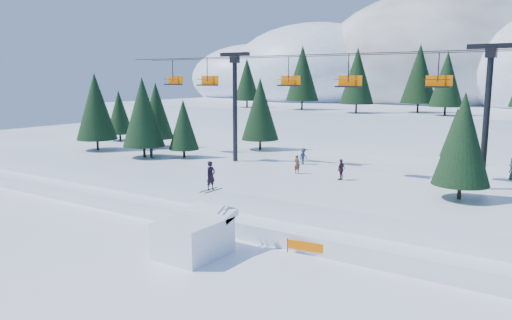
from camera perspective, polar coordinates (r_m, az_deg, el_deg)
The scene contains 10 objects.
ground at distance 29.75m, azimuth -8.90°, elevation -11.27°, with size 160.00×160.00×0.00m, color white.
mid_shelf at distance 43.79m, azimuth 7.21°, elevation -2.81°, with size 70.00×22.00×2.50m, color white.
berm at distance 35.55m, azimuth -0.11°, elevation -6.77°, with size 70.00×6.00×1.10m, color white.
mountain_ridge at distance 96.77m, azimuth 19.55°, elevation 8.37°, with size 119.00×60.19×26.46m.
jump_kicker at distance 30.11m, azimuth -7.02°, elevation -8.52°, with size 3.22×4.42×5.47m.
chairlift at distance 42.33m, azimuth 8.98°, elevation 7.76°, with size 46.00×3.21×10.28m.
conifer_stand at distance 42.47m, azimuth 12.16°, elevation 4.60°, with size 62.82×17.50×9.93m.
distant_skiers at distance 43.84m, azimuth 7.21°, elevation -0.03°, with size 32.50×8.95×1.82m.
banner_near at distance 30.10m, azimuth 6.14°, elevation -9.87°, with size 2.83×0.47×0.90m.
banner_far at distance 30.35m, azimuth 10.95°, elevation -9.82°, with size 2.86×0.08×0.90m.
Camera 1 is at (19.04, -20.35, 10.43)m, focal length 35.00 mm.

